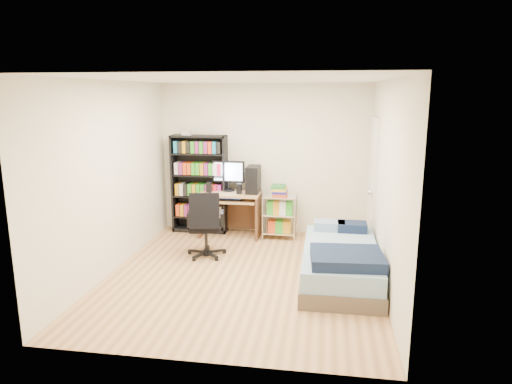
% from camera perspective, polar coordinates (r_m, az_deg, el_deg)
% --- Properties ---
extents(room, '(3.58, 4.08, 2.58)m').
position_cam_1_polar(room, '(5.71, -1.69, 1.28)').
color(room, tan).
rests_on(room, ground).
extents(media_shelf, '(0.93, 0.31, 1.72)m').
position_cam_1_polar(media_shelf, '(7.79, -7.07, 1.16)').
color(media_shelf, black).
rests_on(media_shelf, room).
extents(computer_desk, '(0.99, 0.57, 1.24)m').
position_cam_1_polar(computer_desk, '(7.55, -2.42, -0.49)').
color(computer_desk, tan).
rests_on(computer_desk, room).
extents(office_chair, '(0.68, 0.68, 0.98)m').
position_cam_1_polar(office_chair, '(6.67, -6.29, -5.49)').
color(office_chair, black).
rests_on(office_chair, room).
extents(wire_cart, '(0.56, 0.41, 0.88)m').
position_cam_1_polar(wire_cart, '(7.43, 3.01, -1.50)').
color(wire_cart, silver).
rests_on(wire_cart, room).
extents(bed, '(0.96, 1.92, 0.55)m').
position_cam_1_polar(bed, '(5.95, 10.56, -8.56)').
color(bed, brown).
rests_on(bed, room).
extents(door, '(0.12, 0.80, 2.00)m').
position_cam_1_polar(door, '(7.03, 14.36, 0.90)').
color(door, silver).
rests_on(door, room).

